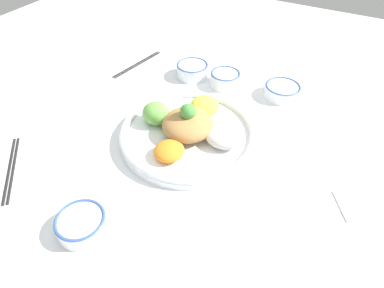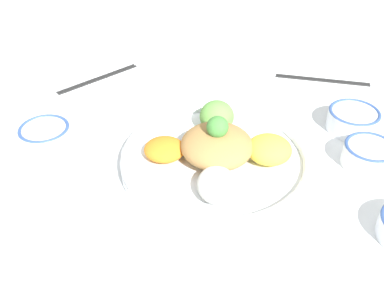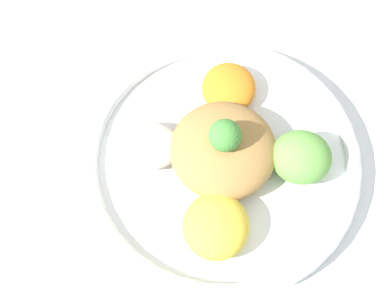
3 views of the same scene
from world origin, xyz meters
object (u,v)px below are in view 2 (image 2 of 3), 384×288
(sauce_bowl_red, at_px, (369,154))
(chopsticks_pair_near, at_px, (98,78))
(rice_bowl_blue, at_px, (353,119))
(rice_bowl_plain, at_px, (45,134))
(salad_platter, at_px, (217,155))
(chopsticks_pair_far, at_px, (322,79))

(sauce_bowl_red, xyz_separation_m, chopsticks_pair_near, (0.62, -0.31, -0.02))
(sauce_bowl_red, relative_size, chopsticks_pair_near, 0.56)
(rice_bowl_blue, xyz_separation_m, chopsticks_pair_near, (0.61, -0.19, -0.02))
(rice_bowl_plain, relative_size, chopsticks_pair_near, 0.59)
(salad_platter, bearing_deg, chopsticks_pair_far, -126.01)
(salad_platter, height_order, rice_bowl_plain, salad_platter)
(chopsticks_pair_far, bearing_deg, salad_platter, 62.39)
(sauce_bowl_red, xyz_separation_m, chopsticks_pair_far, (0.03, -0.34, -0.02))
(salad_platter, distance_m, chopsticks_pair_far, 0.45)
(rice_bowl_blue, bearing_deg, salad_platter, 26.68)
(rice_bowl_plain, xyz_separation_m, chopsticks_pair_near, (-0.04, -0.28, -0.02))
(rice_bowl_plain, distance_m, chopsticks_pair_near, 0.29)
(sauce_bowl_red, height_order, rice_bowl_blue, same)
(chopsticks_pair_near, relative_size, chopsticks_pair_far, 0.75)
(rice_bowl_plain, bearing_deg, sauce_bowl_red, 177.48)
(sauce_bowl_red, relative_size, rice_bowl_plain, 0.95)
(sauce_bowl_red, height_order, chopsticks_pair_near, sauce_bowl_red)
(salad_platter, distance_m, rice_bowl_blue, 0.33)
(salad_platter, xyz_separation_m, rice_bowl_blue, (-0.29, -0.15, -0.00))
(sauce_bowl_red, distance_m, chopsticks_pair_near, 0.69)
(chopsticks_pair_near, bearing_deg, rice_bowl_plain, -143.39)
(salad_platter, xyz_separation_m, chopsticks_pair_near, (0.32, -0.33, -0.02))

